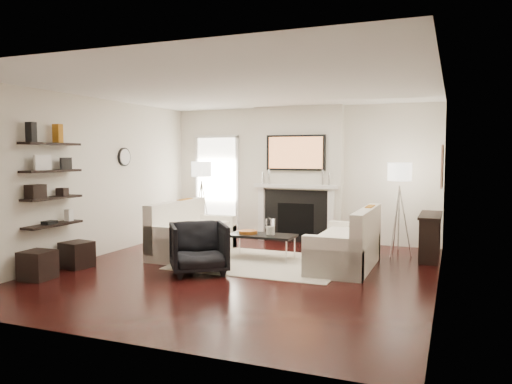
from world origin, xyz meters
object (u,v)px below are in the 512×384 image
at_px(loveseat_left_base, 193,243).
at_px(lamp_right_shade, 400,172).
at_px(coffee_table, 262,236).
at_px(lamp_left_shade, 201,169).
at_px(ottoman_near, 77,255).
at_px(armchair, 199,246).
at_px(loveseat_right_base, 344,254).

relative_size(loveseat_left_base, lamp_right_shade, 4.50).
bearing_deg(lamp_right_shade, coffee_table, -150.87).
relative_size(lamp_left_shade, ottoman_near, 1.00).
bearing_deg(armchair, coffee_table, 31.34).
bearing_deg(armchair, lamp_right_shade, 6.78).
bearing_deg(ottoman_near, loveseat_right_base, 21.96).
bearing_deg(ottoman_near, armchair, 10.99).
distance_m(lamp_right_shade, ottoman_near, 5.45).
height_order(armchair, ottoman_near, armchair).
relative_size(coffee_table, ottoman_near, 2.75).
relative_size(armchair, lamp_left_shade, 2.04).
height_order(coffee_table, armchair, armchair).
xyz_separation_m(loveseat_right_base, armchair, (-1.91, -1.17, 0.20)).
relative_size(loveseat_left_base, ottoman_near, 4.50).
relative_size(loveseat_right_base, ottoman_near, 4.50).
relative_size(lamp_right_shade, ottoman_near, 1.00).
bearing_deg(loveseat_right_base, armchair, -148.45).
bearing_deg(loveseat_left_base, lamp_right_shade, 20.26).
bearing_deg(coffee_table, lamp_left_shade, 144.11).
distance_m(armchair, lamp_right_shade, 3.68).
relative_size(loveseat_left_base, coffee_table, 1.64).
relative_size(loveseat_right_base, armchair, 2.21).
bearing_deg(coffee_table, loveseat_left_base, -176.71).
bearing_deg(loveseat_right_base, lamp_left_shade, 156.69).
height_order(loveseat_left_base, lamp_right_shade, lamp_right_shade).
bearing_deg(armchair, lamp_left_shade, 81.08).
xyz_separation_m(coffee_table, lamp_right_shade, (2.07, 1.16, 1.05)).
bearing_deg(coffee_table, lamp_right_shade, 29.13).
bearing_deg(lamp_left_shade, coffee_table, -35.89).
bearing_deg(loveseat_left_base, loveseat_right_base, 0.13).
distance_m(coffee_table, ottoman_near, 2.94).
xyz_separation_m(loveseat_left_base, coffee_table, (1.25, 0.07, 0.19)).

